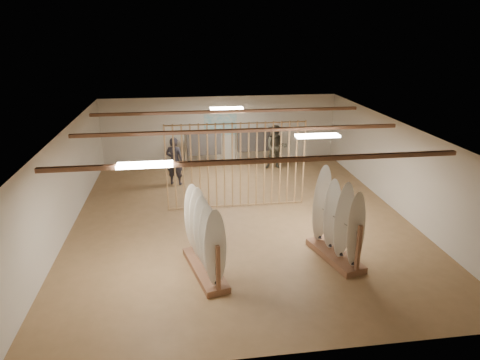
{
  "coord_description": "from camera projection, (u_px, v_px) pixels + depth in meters",
  "views": [
    {
      "loc": [
        -1.7,
        -11.99,
        5.55
      ],
      "look_at": [
        0.0,
        0.0,
        1.2
      ],
      "focal_mm": 32.0,
      "sensor_mm": 36.0,
      "label": 1
    }
  ],
  "objects": [
    {
      "name": "bamboo_partition",
      "position": [
        236.0,
        166.0,
        13.54
      ],
      "size": [
        4.45,
        0.05,
        2.78
      ],
      "color": "tan",
      "rests_on": "ground"
    },
    {
      "name": "shopper_b",
      "position": [
        276.0,
        144.0,
        17.39
      ],
      "size": [
        1.1,
        0.92,
        2.07
      ],
      "primitive_type": "imported",
      "rotation": [
        0.0,
        0.0,
        -0.15
      ],
      "color": "#3B392E",
      "rests_on": "floor"
    },
    {
      "name": "wall_right",
      "position": [
        397.0,
        167.0,
        13.46
      ],
      "size": [
        0.0,
        12.0,
        12.0
      ],
      "primitive_type": "plane",
      "rotation": [
        1.57,
        0.0,
        -1.57
      ],
      "color": "beige",
      "rests_on": "ground"
    },
    {
      "name": "poster",
      "position": [
        220.0,
        125.0,
        18.3
      ],
      "size": [
        1.4,
        0.03,
        0.9
      ],
      "primitive_type": "cube",
      "color": "teal",
      "rests_on": "ground"
    },
    {
      "name": "wall_front",
      "position": [
        290.0,
        288.0,
        7.21
      ],
      "size": [
        12.0,
        0.0,
        12.0
      ],
      "primitive_type": "plane",
      "rotation": [
        -1.57,
        0.0,
        0.0
      ],
      "color": "beige",
      "rests_on": "ground"
    },
    {
      "name": "clothing_rack_a",
      "position": [
        204.0,
        143.0,
        17.51
      ],
      "size": [
        1.49,
        0.46,
        1.6
      ],
      "rotation": [
        0.0,
        0.0,
        0.06
      ],
      "color": "silver",
      "rests_on": "floor"
    },
    {
      "name": "wall_back",
      "position": [
        220.0,
        129.0,
        18.39
      ],
      "size": [
        12.0,
        0.0,
        12.0
      ],
      "primitive_type": "plane",
      "rotation": [
        1.57,
        0.0,
        0.0
      ],
      "color": "beige",
      "rests_on": "ground"
    },
    {
      "name": "floor",
      "position": [
        240.0,
        216.0,
        13.27
      ],
      "size": [
        12.0,
        12.0,
        0.0
      ],
      "primitive_type": "plane",
      "color": "olive",
      "rests_on": "ground"
    },
    {
      "name": "ceiling",
      "position": [
        240.0,
        128.0,
        12.32
      ],
      "size": [
        12.0,
        12.0,
        0.0
      ],
      "primitive_type": "plane",
      "rotation": [
        3.14,
        0.0,
        0.0
      ],
      "color": "gray",
      "rests_on": "ground"
    },
    {
      "name": "wall_left",
      "position": [
        66.0,
        182.0,
        12.14
      ],
      "size": [
        0.0,
        12.0,
        12.0
      ],
      "primitive_type": "plane",
      "rotation": [
        1.57,
        0.0,
        1.57
      ],
      "color": "beige",
      "rests_on": "ground"
    },
    {
      "name": "clothing_rack_b",
      "position": [
        253.0,
        140.0,
        18.08
      ],
      "size": [
        1.47,
        0.45,
        1.57
      ],
      "rotation": [
        0.0,
        0.0,
        0.06
      ],
      "color": "silver",
      "rests_on": "floor"
    },
    {
      "name": "light_panels",
      "position": [
        240.0,
        130.0,
        12.34
      ],
      "size": [
        1.2,
        0.35,
        0.06
      ],
      "primitive_type": "cube",
      "color": "white",
      "rests_on": "ground"
    },
    {
      "name": "rack_right",
      "position": [
        337.0,
        232.0,
        10.63
      ],
      "size": [
        1.03,
        1.95,
        2.17
      ],
      "rotation": [
        0.0,
        0.0,
        0.25
      ],
      "color": "brown",
      "rests_on": "floor"
    },
    {
      "name": "rack_left",
      "position": [
        204.0,
        247.0,
        10.03
      ],
      "size": [
        1.03,
        2.19,
        2.02
      ],
      "rotation": [
        0.0,
        0.0,
        0.24
      ],
      "color": "brown",
      "rests_on": "floor"
    },
    {
      "name": "shopper_a",
      "position": [
        174.0,
        158.0,
        15.64
      ],
      "size": [
        0.86,
        0.71,
        2.04
      ],
      "primitive_type": "imported",
      "rotation": [
        0.0,
        0.0,
        2.83
      ],
      "color": "#25232A",
      "rests_on": "floor"
    },
    {
      "name": "ceiling_slats",
      "position": [
        240.0,
        131.0,
        12.35
      ],
      "size": [
        9.5,
        6.12,
        0.1
      ],
      "primitive_type": "cube",
      "color": "brown",
      "rests_on": "ground"
    }
  ]
}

